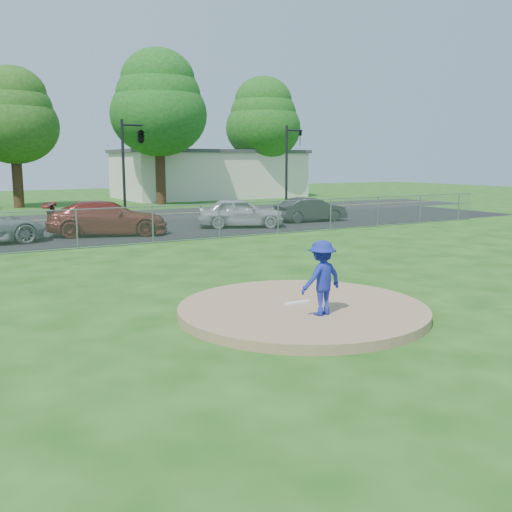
% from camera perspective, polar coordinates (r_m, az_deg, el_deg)
% --- Properties ---
extents(ground, '(120.00, 120.00, 0.00)m').
position_cam_1_polar(ground, '(21.29, -10.91, 0.40)').
color(ground, '#184910').
rests_on(ground, ground).
extents(pitchers_mound, '(5.40, 5.40, 0.20)m').
position_cam_1_polar(pitchers_mound, '(12.46, 4.66, -5.39)').
color(pitchers_mound, '#927250').
rests_on(pitchers_mound, ground).
extents(pitching_rubber, '(0.60, 0.15, 0.04)m').
position_cam_1_polar(pitching_rubber, '(12.59, 4.14, -4.67)').
color(pitching_rubber, white).
rests_on(pitching_rubber, pitchers_mound).
extents(chain_link_fence, '(40.00, 0.06, 1.50)m').
position_cam_1_polar(chain_link_fence, '(23.07, -12.63, 2.91)').
color(chain_link_fence, gray).
rests_on(chain_link_fence, ground).
extents(parking_lot, '(50.00, 8.00, 0.01)m').
position_cam_1_polar(parking_lot, '(27.45, -15.45, 2.25)').
color(parking_lot, black).
rests_on(parking_lot, ground).
extents(street, '(60.00, 7.00, 0.01)m').
position_cam_1_polar(street, '(34.72, -18.66, 3.54)').
color(street, black).
rests_on(street, ground).
extents(commercial_building, '(16.40, 9.40, 4.30)m').
position_cam_1_polar(commercial_building, '(53.08, -4.72, 8.21)').
color(commercial_building, beige).
rests_on(commercial_building, ground).
extents(tree_center, '(6.16, 6.16, 9.84)m').
position_cam_1_polar(tree_center, '(44.37, -23.12, 12.83)').
color(tree_center, '#351F13').
rests_on(tree_center, ground).
extents(tree_right, '(7.28, 7.28, 11.63)m').
position_cam_1_polar(tree_right, '(45.00, -9.72, 14.89)').
color(tree_right, '#351E13').
rests_on(tree_right, ground).
extents(tree_far_right, '(6.72, 6.72, 10.74)m').
position_cam_1_polar(tree_far_right, '(52.46, 0.73, 13.58)').
color(tree_far_right, '#321D12').
rests_on(tree_far_right, ground).
extents(traffic_signal_center, '(1.42, 2.48, 5.60)m').
position_cam_1_polar(traffic_signal_center, '(33.70, -11.62, 11.52)').
color(traffic_signal_center, black).
rests_on(traffic_signal_center, ground).
extents(traffic_signal_right, '(1.28, 0.20, 5.60)m').
position_cam_1_polar(traffic_signal_right, '(38.25, 3.37, 9.55)').
color(traffic_signal_right, black).
rests_on(traffic_signal_right, ground).
extents(pitcher, '(1.04, 0.68, 1.52)m').
position_cam_1_polar(pitcher, '(11.58, 6.59, -2.19)').
color(pitcher, '#1B2698').
rests_on(pitcher, pitchers_mound).
extents(parked_car_darkred, '(5.69, 3.75, 1.53)m').
position_cam_1_polar(parked_car_darkred, '(26.40, -14.62, 3.69)').
color(parked_car_darkred, maroon).
rests_on(parked_car_darkred, parking_lot).
extents(parked_car_pearl, '(4.67, 3.36, 1.48)m').
position_cam_1_polar(parked_car_pearl, '(28.71, -1.52, 4.38)').
color(parked_car_pearl, '#B1B3B5').
rests_on(parked_car_pearl, parking_lot).
extents(parked_car_charcoal, '(4.08, 1.71, 1.31)m').
position_cam_1_polar(parked_car_charcoal, '(31.59, 5.49, 4.65)').
color(parked_car_charcoal, '#252527').
rests_on(parked_car_charcoal, parking_lot).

